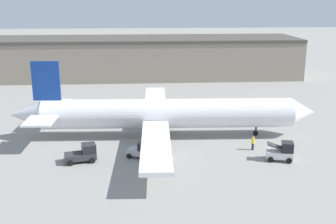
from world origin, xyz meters
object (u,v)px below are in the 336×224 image
at_px(airplane, 161,114).
at_px(baggage_tug, 140,150).
at_px(ground_crew_worker, 253,143).
at_px(belt_loader_truck, 282,152).
at_px(pushback_tug, 83,153).

bearing_deg(airplane, baggage_tug, -109.30).
relative_size(ground_crew_worker, belt_loader_truck, 0.55).
relative_size(airplane, pushback_tug, 10.65).
bearing_deg(belt_loader_truck, pushback_tug, -169.03).
bearing_deg(baggage_tug, airplane, 89.32).
xyz_separation_m(ground_crew_worker, pushback_tug, (-20.78, -2.36, -0.00)).
distance_m(belt_loader_truck, pushback_tug, 23.28).
bearing_deg(pushback_tug, airplane, 27.27).
xyz_separation_m(belt_loader_truck, pushback_tug, (-23.25, 1.31, -0.11)).
xyz_separation_m(baggage_tug, belt_loader_truck, (16.57, -2.25, 0.18)).
distance_m(ground_crew_worker, baggage_tug, 14.18).
height_order(belt_loader_truck, pushback_tug, belt_loader_truck).
xyz_separation_m(ground_crew_worker, belt_loader_truck, (2.47, -3.67, 0.10)).
distance_m(ground_crew_worker, belt_loader_truck, 4.42).
distance_m(airplane, belt_loader_truck, 16.88).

